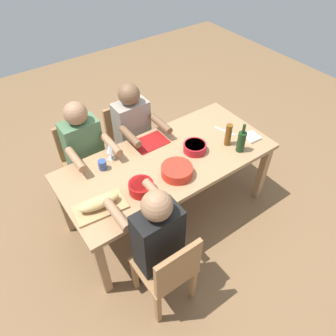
{
  "coord_description": "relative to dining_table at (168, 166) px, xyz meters",
  "views": [
    {
      "loc": [
        -1.22,
        -1.7,
        2.66
      ],
      "look_at": [
        0.0,
        0.0,
        0.63
      ],
      "focal_mm": 33.85,
      "sensor_mm": 36.0,
      "label": 1
    }
  ],
  "objects": [
    {
      "name": "cup_far_left",
      "position": [
        -0.53,
        0.23,
        0.13
      ],
      "size": [
        0.07,
        0.07,
        0.09
      ],
      "primitive_type": "cylinder",
      "color": "#334C8C",
      "rests_on": "dining_table"
    },
    {
      "name": "diner_far_left",
      "position": [
        -0.54,
        0.59,
        0.04
      ],
      "size": [
        0.41,
        0.53,
        1.2
      ],
      "color": "#2D2D38",
      "rests_on": "ground_plane"
    },
    {
      "name": "dining_table",
      "position": [
        0.0,
        0.0,
        0.0
      ],
      "size": [
        1.95,
        0.9,
        0.74
      ],
      "color": "#A87F56",
      "rests_on": "ground_plane"
    },
    {
      "name": "diner_far_center",
      "position": [
        -0.0,
        0.59,
        0.04
      ],
      "size": [
        0.41,
        0.53,
        1.2
      ],
      "color": "#2D2D38",
      "rests_on": "ground_plane"
    },
    {
      "name": "chair_far_center",
      "position": [
        0.0,
        0.77,
        -0.18
      ],
      "size": [
        0.4,
        0.4,
        0.85
      ],
      "color": "#9E7044",
      "rests_on": "ground_plane"
    },
    {
      "name": "bread_loaf",
      "position": [
        -0.75,
        -0.15,
        0.15
      ],
      "size": [
        0.33,
        0.14,
        0.09
      ],
      "primitive_type": "ellipsoid",
      "rotation": [
        0.0,
        0.0,
        -0.11
      ],
      "color": "tan",
      "rests_on": "cutting_board"
    },
    {
      "name": "cutting_board",
      "position": [
        -0.75,
        -0.15,
        0.09
      ],
      "size": [
        0.42,
        0.26,
        0.02
      ],
      "primitive_type": "cube",
      "rotation": [
        0.0,
        0.0,
        -0.11
      ],
      "color": "tan",
      "rests_on": "dining_table"
    },
    {
      "name": "diner_near_left",
      "position": [
        -0.54,
        -0.59,
        0.04
      ],
      "size": [
        0.41,
        0.53,
        1.2
      ],
      "color": "#2D2D38",
      "rests_on": "ground_plane"
    },
    {
      "name": "chair_far_left",
      "position": [
        -0.54,
        0.77,
        -0.18
      ],
      "size": [
        0.4,
        0.4,
        0.85
      ],
      "color": "#9E7044",
      "rests_on": "ground_plane"
    },
    {
      "name": "ground_plane",
      "position": [
        0.0,
        0.0,
        -0.66
      ],
      "size": [
        8.0,
        8.0,
        0.0
      ],
      "primitive_type": "plane",
      "color": "brown"
    },
    {
      "name": "chair_near_left",
      "position": [
        -0.54,
        -0.77,
        -0.18
      ],
      "size": [
        0.4,
        0.4,
        0.85
      ],
      "color": "#9E7044",
      "rests_on": "ground_plane"
    },
    {
      "name": "placemat_far_center",
      "position": [
        0.0,
        0.29,
        0.08
      ],
      "size": [
        0.32,
        0.23,
        0.01
      ],
      "primitive_type": "cube",
      "color": "maroon",
      "rests_on": "dining_table"
    },
    {
      "name": "serving_bowl_fruit",
      "position": [
        -0.05,
        -0.2,
        0.13
      ],
      "size": [
        0.27,
        0.27,
        0.09
      ],
      "color": "red",
      "rests_on": "dining_table"
    },
    {
      "name": "beer_bottle",
      "position": [
        0.58,
        -0.15,
        0.19
      ],
      "size": [
        0.06,
        0.06,
        0.22
      ],
      "primitive_type": "cylinder",
      "color": "brown",
      "rests_on": "dining_table"
    },
    {
      "name": "wine_bottle",
      "position": [
        0.61,
        -0.29,
        0.19
      ],
      "size": [
        0.08,
        0.08,
        0.29
      ],
      "color": "#193819",
      "rests_on": "dining_table"
    },
    {
      "name": "carving_knife",
      "position": [
        0.7,
        -0.0,
        0.08
      ],
      "size": [
        0.1,
        0.23,
        0.01
      ],
      "primitive_type": "cube",
      "rotation": [
        0.0,
        0.0,
        1.9
      ],
      "color": "silver",
      "rests_on": "dining_table"
    },
    {
      "name": "napkin_stack",
      "position": [
        0.83,
        -0.22,
        0.09
      ],
      "size": [
        0.15,
        0.15,
        0.02
      ],
      "primitive_type": "cube",
      "rotation": [
        0.0,
        0.0,
        -0.06
      ],
      "color": "white",
      "rests_on": "dining_table"
    },
    {
      "name": "serving_bowl_salad",
      "position": [
        -0.4,
        -0.19,
        0.13
      ],
      "size": [
        0.2,
        0.2,
        0.09
      ],
      "color": "red",
      "rests_on": "dining_table"
    },
    {
      "name": "serving_bowl_pasta",
      "position": [
        0.27,
        -0.05,
        0.13
      ],
      "size": [
        0.21,
        0.21,
        0.08
      ],
      "color": "#B21923",
      "rests_on": "dining_table"
    },
    {
      "name": "wine_glass",
      "position": [
        -0.41,
        0.3,
        0.2
      ],
      "size": [
        0.08,
        0.08,
        0.17
      ],
      "color": "silver",
      "rests_on": "dining_table"
    }
  ]
}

